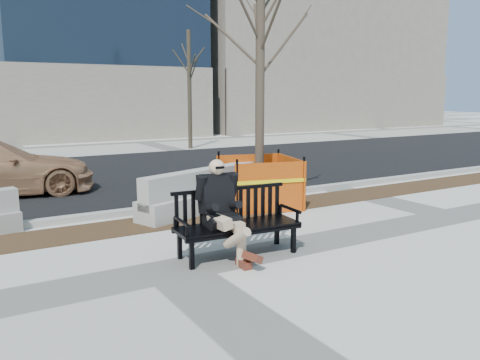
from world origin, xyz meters
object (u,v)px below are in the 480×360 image
(seated_man, at_px, (220,257))
(jersey_barrier_right, at_px, (202,211))
(tree_fence, at_px, (259,206))
(bench, at_px, (238,256))

(seated_man, xyz_separation_m, jersey_barrier_right, (1.12, 2.91, 0.00))
(seated_man, height_order, tree_fence, tree_fence)
(bench, bearing_deg, seated_man, 168.89)
(bench, relative_size, jersey_barrier_right, 0.62)
(tree_fence, bearing_deg, bench, -128.41)
(bench, relative_size, tree_fence, 0.33)
(seated_man, bearing_deg, bench, -11.11)
(seated_man, bearing_deg, jersey_barrier_right, 73.28)
(tree_fence, bearing_deg, seated_man, -132.50)
(bench, relative_size, seated_man, 1.30)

